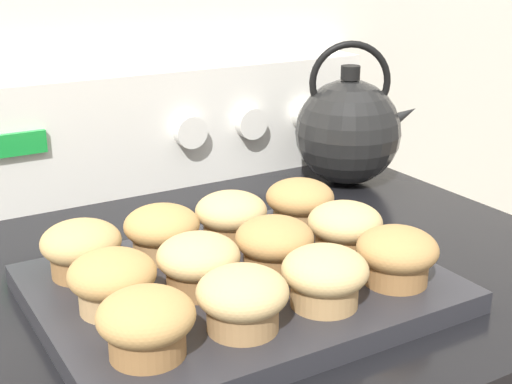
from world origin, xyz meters
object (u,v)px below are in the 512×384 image
object	(u,v)px
muffin_r0_c1	(243,299)
muffin_r0_c3	(397,255)
muffin_r0_c2	(326,276)
muffin_r2_c0	(81,248)
muffin_r1_c1	(199,262)
muffin_r0_c0	(146,323)
muffin_r1_c0	(113,280)
muffin_pan	(239,288)
tea_kettle	(349,130)
muffin_r2_c2	(235,215)
muffin_r1_c2	(276,243)
muffin_r1_c3	(345,227)
muffin_r2_c3	(300,202)
muffin_r2_c1	(162,231)

from	to	relation	value
muffin_r0_c1	muffin_r0_c3	world-z (taller)	same
muffin_r0_c2	muffin_r2_c0	distance (m)	0.25
muffin_r0_c1	muffin_r1_c1	xyz separation A→B (m)	(0.00, 0.09, 0.00)
muffin_r0_c0	muffin_r2_c0	bearing A→B (deg)	89.34
muffin_r0_c3	muffin_r1_c0	distance (m)	0.27
muffin_pan	muffin_r1_c1	distance (m)	0.06
muffin_pan	tea_kettle	xyz separation A→B (m)	(0.32, 0.24, 0.07)
muffin_r2_c2	muffin_r1_c0	bearing A→B (deg)	-153.54
muffin_r0_c1	muffin_r1_c1	distance (m)	0.09
muffin_r0_c2	muffin_r2_c2	size ratio (longest dim) A/B	1.00
muffin_r1_c2	muffin_r1_c3	world-z (taller)	same
muffin_r0_c3	tea_kettle	size ratio (longest dim) A/B	0.38
muffin_r0_c1	muffin_r2_c2	world-z (taller)	same
muffin_r0_c2	muffin_r2_c3	bearing A→B (deg)	62.97
muffin_r2_c0	tea_kettle	bearing A→B (deg)	18.82
muffin_r1_c1	muffin_r2_c2	bearing A→B (deg)	45.29
muffin_pan	muffin_r1_c3	xyz separation A→B (m)	(0.13, -0.00, 0.04)
muffin_r0_c2	muffin_r1_c0	xyz separation A→B (m)	(-0.17, 0.09, 0.00)
muffin_pan	muffin_r1_c3	distance (m)	0.14
muffin_r0_c3	muffin_r2_c0	xyz separation A→B (m)	(-0.26, 0.17, 0.00)
muffin_r0_c2	muffin_r0_c1	bearing A→B (deg)	179.87
muffin_r1_c1	muffin_r2_c1	world-z (taller)	same
muffin_r0_c3	tea_kettle	bearing A→B (deg)	59.47
muffin_r1_c2	muffin_r2_c0	distance (m)	0.20
muffin_r1_c3	tea_kettle	distance (m)	0.31
muffin_r1_c0	muffin_r2_c1	xyz separation A→B (m)	(0.09, 0.09, 0.00)
muffin_r2_c3	muffin_r2_c2	bearing A→B (deg)	179.36
muffin_r2_c3	muffin_r1_c3	bearing A→B (deg)	-92.15
muffin_r0_c0	muffin_r1_c2	bearing A→B (deg)	25.36
muffin_r1_c3	tea_kettle	size ratio (longest dim) A/B	0.38
muffin_r0_c2	muffin_r2_c1	xyz separation A→B (m)	(-0.09, 0.18, 0.00)
muffin_r1_c1	muffin_r0_c1	bearing A→B (deg)	-90.35
muffin_r1_c2	muffin_r2_c2	xyz separation A→B (m)	(0.00, 0.09, 0.00)
muffin_pan	muffin_r0_c2	distance (m)	0.11
muffin_r1_c2	tea_kettle	size ratio (longest dim) A/B	0.38
muffin_pan	muffin_r0_c1	bearing A→B (deg)	-117.48
muffin_r0_c2	muffin_r1_c2	xyz separation A→B (m)	(0.00, 0.09, 0.00)
muffin_r0_c2	muffin_r0_c3	xyz separation A→B (m)	(0.09, 0.00, 0.00)
muffin_r0_c2	muffin_r2_c1	world-z (taller)	same
muffin_r0_c3	muffin_r2_c1	distance (m)	0.25
muffin_r2_c0	tea_kettle	distance (m)	0.48
muffin_r1_c3	muffin_r2_c1	size ratio (longest dim) A/B	1.00
muffin_pan	muffin_r0_c1	size ratio (longest dim) A/B	4.84
muffin_r0_c0	muffin_r0_c3	xyz separation A→B (m)	(0.26, -0.00, 0.00)
muffin_r1_c2	muffin_r1_c3	xyz separation A→B (m)	(0.09, -0.00, 0.00)
muffin_r0_c1	muffin_r0_c2	distance (m)	0.09
muffin_r0_c1	muffin_r1_c3	distance (m)	0.19
muffin_r0_c1	muffin_r1_c2	xyz separation A→B (m)	(0.09, 0.09, 0.00)
muffin_r2_c1	muffin_r2_c2	world-z (taller)	same
muffin_r1_c0	muffin_r1_c1	xyz separation A→B (m)	(0.08, -0.00, 0.00)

